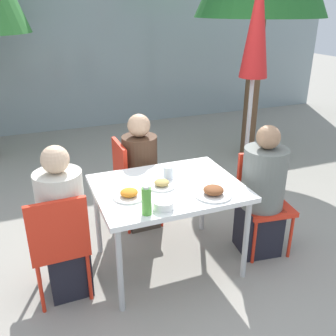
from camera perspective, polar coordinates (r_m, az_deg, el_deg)
ground_plane at (r=3.30m, az=0.00°, el=-14.25°), size 24.00×24.00×0.00m
building_facade at (r=6.79m, az=-14.04°, el=18.42°), size 10.00×0.20×3.00m
dining_table at (r=2.94m, az=0.00°, el=-3.84°), size 1.13×0.87×0.74m
chair_left at (r=2.78m, az=-16.28°, el=-10.51°), size 0.41×0.41×0.87m
person_left at (r=2.83m, az=-15.60°, el=-8.68°), size 0.33×0.33×1.18m
chair_right at (r=3.37m, az=14.18°, el=-3.91°), size 0.45×0.45×0.87m
person_right at (r=3.27m, az=14.10°, el=-4.12°), size 0.36×0.36×1.16m
chair_far at (r=3.61m, az=-5.67°, el=-1.38°), size 0.41×0.41×0.87m
person_far at (r=3.58m, az=-4.22°, el=-1.09°), size 0.33×0.33×1.13m
closed_umbrella at (r=3.95m, az=13.26°, el=18.45°), size 0.36×0.36×2.39m
plate_0 at (r=2.74m, az=-5.94°, el=-4.02°), size 0.24×0.24×0.07m
plate_1 at (r=2.89m, az=-1.00°, el=-2.45°), size 0.21×0.21×0.06m
plate_2 at (r=2.77m, az=6.93°, el=-3.65°), size 0.27×0.27×0.07m
bottle at (r=2.49m, az=-3.29°, el=-4.99°), size 0.07×0.07×0.21m
drinking_cup at (r=3.02m, az=0.01°, el=-0.68°), size 0.08×0.08×0.10m
salad_bowl at (r=2.59m, az=-0.69°, el=-5.56°), size 0.15×0.15×0.06m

